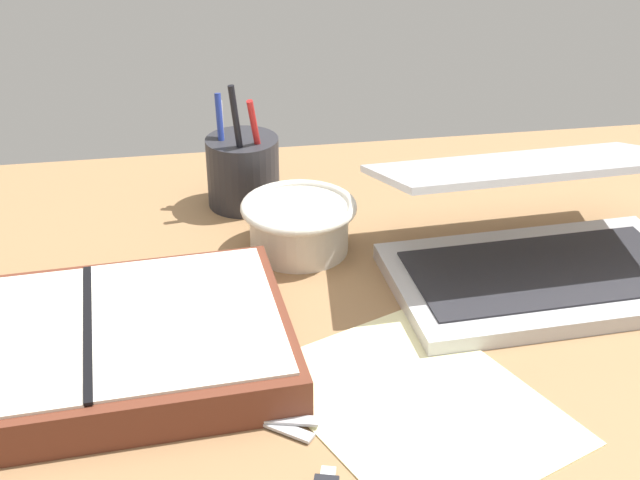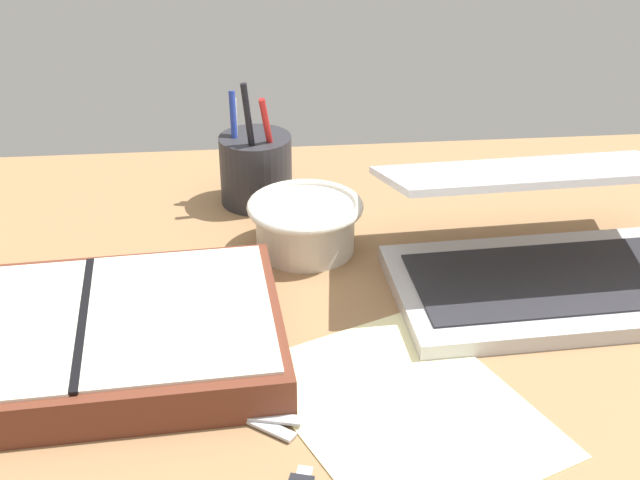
% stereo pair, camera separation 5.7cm
% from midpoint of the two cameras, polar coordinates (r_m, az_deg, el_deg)
% --- Properties ---
extents(desk_top, '(1.40, 1.00, 0.02)m').
position_cam_midpoint_polar(desk_top, '(0.91, -1.44, -6.94)').
color(desk_top, '#936D47').
rests_on(desk_top, ground).
extents(laptop, '(0.35, 0.29, 0.15)m').
position_cam_midpoint_polar(laptop, '(1.01, 12.24, 0.08)').
color(laptop, '#B7B7BC').
rests_on(laptop, desk_top).
extents(bowl, '(0.14, 0.14, 0.06)m').
position_cam_midpoint_polar(bowl, '(1.04, -3.17, 0.99)').
color(bowl, silver).
rests_on(bowl, desk_top).
extents(pen_cup, '(0.09, 0.09, 0.17)m').
position_cam_midpoint_polar(pen_cup, '(1.15, -6.38, 4.42)').
color(pen_cup, '#28282D').
rests_on(pen_cup, desk_top).
extents(planner, '(0.39, 0.27, 0.05)m').
position_cam_midpoint_polar(planner, '(0.88, -16.27, -6.68)').
color(planner, brown).
rests_on(planner, desk_top).
extents(scissors, '(0.13, 0.09, 0.01)m').
position_cam_midpoint_polar(scissors, '(0.82, -8.60, -10.81)').
color(scissors, '#B7B7BC').
rests_on(scissors, desk_top).
extents(paper_sheet_front, '(0.29, 0.32, 0.00)m').
position_cam_midpoint_polar(paper_sheet_front, '(0.82, 4.31, -10.40)').
color(paper_sheet_front, '#F4EFB2').
rests_on(paper_sheet_front, desk_top).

